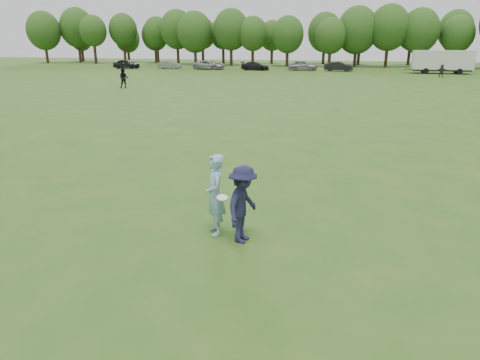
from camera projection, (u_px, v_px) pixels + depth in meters
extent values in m
plane|color=#245417|center=(195.00, 237.00, 10.13)|extent=(200.00, 200.00, 0.00)
imported|color=#81ADC8|center=(215.00, 195.00, 10.03)|extent=(0.74, 0.85, 1.95)
imported|color=#1A1C3B|center=(243.00, 204.00, 9.64)|extent=(0.86, 1.27, 1.81)
imported|color=black|center=(124.00, 78.00, 41.98)|extent=(1.14, 1.04, 1.92)
imported|color=#282828|center=(442.00, 71.00, 54.83)|extent=(1.50, 0.51, 1.61)
imported|color=black|center=(127.00, 64.00, 72.37)|extent=(4.49, 1.87, 1.52)
imported|color=slate|center=(169.00, 65.00, 72.10)|extent=(4.08, 1.58, 1.33)
imported|color=#9B9B9F|center=(209.00, 65.00, 70.13)|extent=(5.43, 2.84, 1.46)
imported|color=black|center=(255.00, 66.00, 68.31)|extent=(4.61, 2.12, 1.31)
imported|color=gray|center=(303.00, 65.00, 67.51)|extent=(4.78, 2.29, 1.57)
imported|color=black|center=(339.00, 67.00, 65.94)|extent=(4.48, 2.07, 1.42)
cylinder|color=white|center=(222.00, 198.00, 9.66)|extent=(0.32, 0.32, 0.09)
cube|color=silver|center=(442.00, 60.00, 60.69)|extent=(8.00, 2.50, 2.60)
cube|color=black|center=(441.00, 70.00, 61.12)|extent=(7.60, 2.30, 0.25)
cylinder|color=black|center=(426.00, 71.00, 60.54)|extent=(0.80, 0.25, 0.80)
cylinder|color=black|center=(423.00, 70.00, 62.84)|extent=(0.80, 0.25, 0.80)
cylinder|color=black|center=(460.00, 72.00, 59.46)|extent=(0.80, 0.25, 0.80)
cylinder|color=black|center=(456.00, 70.00, 61.76)|extent=(0.80, 0.25, 0.80)
cube|color=#333333|center=(408.00, 69.00, 62.18)|extent=(1.20, 0.15, 0.12)
cylinder|color=#332114|center=(47.00, 54.00, 90.78)|extent=(0.56, 0.56, 3.63)
ellipsoid|color=#244216|center=(44.00, 31.00, 89.32)|extent=(6.88, 6.88, 7.91)
cylinder|color=#332114|center=(80.00, 53.00, 93.27)|extent=(0.56, 0.56, 4.13)
ellipsoid|color=#244216|center=(77.00, 28.00, 91.68)|extent=(7.25, 7.25, 8.34)
cylinder|color=#332114|center=(95.00, 53.00, 88.44)|extent=(0.56, 0.56, 4.18)
ellipsoid|color=#244216|center=(93.00, 31.00, 87.08)|extent=(5.42, 5.42, 6.23)
cylinder|color=#332114|center=(125.00, 53.00, 90.42)|extent=(0.56, 0.56, 4.26)
ellipsoid|color=#244216|center=(123.00, 30.00, 89.00)|extent=(5.79, 5.79, 6.66)
cylinder|color=#332114|center=(158.00, 54.00, 90.22)|extent=(0.56, 0.56, 3.91)
ellipsoid|color=#244216|center=(157.00, 32.00, 88.90)|extent=(5.47, 5.47, 6.29)
cylinder|color=#332114|center=(178.00, 54.00, 87.32)|extent=(0.56, 0.56, 3.83)
ellipsoid|color=#244216|center=(177.00, 29.00, 85.84)|extent=(6.75, 6.75, 7.76)
cylinder|color=#332114|center=(195.00, 56.00, 83.48)|extent=(0.56, 0.56, 3.25)
ellipsoid|color=#244216|center=(195.00, 32.00, 82.09)|extent=(6.76, 6.76, 7.78)
cylinder|color=#332114|center=(231.00, 55.00, 82.04)|extent=(0.56, 0.56, 3.71)
ellipsoid|color=#244216|center=(231.00, 29.00, 80.59)|extent=(6.68, 6.68, 7.68)
cylinder|color=#332114|center=(253.00, 56.00, 80.66)|extent=(0.56, 0.56, 3.46)
ellipsoid|color=#244216|center=(253.00, 34.00, 79.41)|extent=(5.49, 5.49, 6.31)
cylinder|color=#332114|center=(287.00, 57.00, 78.97)|extent=(0.56, 0.56, 3.14)
ellipsoid|color=#244216|center=(288.00, 35.00, 77.73)|extent=(5.78, 5.78, 6.64)
cylinder|color=#332114|center=(329.00, 58.00, 76.87)|extent=(0.56, 0.56, 3.01)
ellipsoid|color=#244216|center=(331.00, 36.00, 75.68)|extent=(5.46, 5.46, 6.28)
cylinder|color=#332114|center=(355.00, 57.00, 77.94)|extent=(0.56, 0.56, 3.23)
ellipsoid|color=#244216|center=(357.00, 30.00, 76.48)|extent=(7.29, 7.29, 8.38)
cylinder|color=#332114|center=(386.00, 56.00, 76.44)|extent=(0.56, 0.56, 3.77)
ellipsoid|color=#244216|center=(389.00, 28.00, 74.94)|extent=(6.95, 6.95, 8.00)
cylinder|color=#332114|center=(416.00, 58.00, 75.78)|extent=(0.56, 0.56, 3.33)
ellipsoid|color=#244216|center=(420.00, 31.00, 74.39)|extent=(6.71, 6.71, 7.71)
cylinder|color=#332114|center=(454.00, 58.00, 74.51)|extent=(0.56, 0.56, 3.22)
ellipsoid|color=#244216|center=(458.00, 34.00, 73.29)|extent=(5.54, 5.54, 6.37)
cylinder|color=#332114|center=(83.00, 55.00, 98.75)|extent=(0.56, 0.56, 2.97)
ellipsoid|color=#244216|center=(81.00, 38.00, 97.66)|extent=(4.85, 4.85, 5.58)
cylinder|color=#332114|center=(129.00, 55.00, 97.09)|extent=(0.56, 0.56, 2.73)
ellipsoid|color=#244216|center=(127.00, 38.00, 95.95)|extent=(5.45, 5.45, 6.27)
cylinder|color=#332114|center=(156.00, 55.00, 93.70)|extent=(0.56, 0.56, 3.25)
ellipsoid|color=#244216|center=(155.00, 35.00, 92.45)|extent=(5.68, 5.68, 6.53)
cylinder|color=#332114|center=(203.00, 54.00, 93.98)|extent=(0.56, 0.56, 3.62)
ellipsoid|color=#244216|center=(202.00, 33.00, 92.66)|extent=(5.80, 5.80, 6.67)
cylinder|color=#332114|center=(223.00, 54.00, 90.31)|extent=(0.56, 0.56, 3.61)
ellipsoid|color=#244216|center=(223.00, 33.00, 89.01)|extent=(5.58, 5.58, 6.42)
cylinder|color=#332114|center=(272.00, 55.00, 88.33)|extent=(0.56, 0.56, 3.29)
ellipsoid|color=#244216|center=(272.00, 36.00, 87.12)|extent=(5.30, 5.30, 6.09)
cylinder|color=#332114|center=(323.00, 56.00, 87.12)|extent=(0.56, 0.56, 3.28)
ellipsoid|color=#244216|center=(325.00, 32.00, 85.72)|extent=(6.78, 6.78, 7.79)
cylinder|color=#332114|center=(359.00, 57.00, 84.03)|extent=(0.56, 0.56, 3.11)
ellipsoid|color=#244216|center=(360.00, 36.00, 82.84)|extent=(5.34, 5.34, 6.14)
cylinder|color=#332114|center=(409.00, 56.00, 82.96)|extent=(0.56, 0.56, 3.50)
ellipsoid|color=#244216|center=(411.00, 35.00, 81.78)|extent=(4.82, 4.82, 5.54)
cylinder|color=#332114|center=(452.00, 55.00, 81.55)|extent=(0.56, 0.56, 3.80)
ellipsoid|color=#244216|center=(456.00, 30.00, 80.13)|extent=(6.34, 6.34, 7.29)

